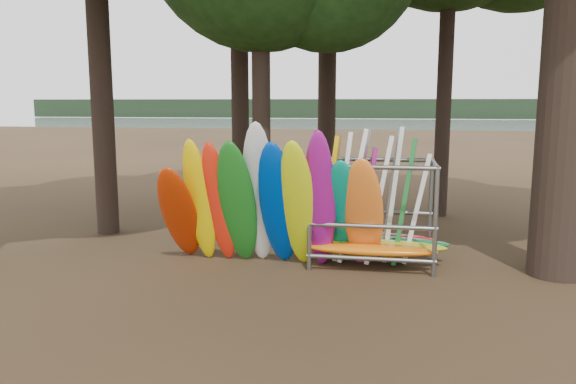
# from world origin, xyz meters

# --- Properties ---
(ground) EXTENTS (120.00, 120.00, 0.00)m
(ground) POSITION_xyz_m (0.00, 0.00, 0.00)
(ground) COLOR #47331E
(ground) RESTS_ON ground
(lake) EXTENTS (160.00, 160.00, 0.00)m
(lake) POSITION_xyz_m (0.00, 60.00, 0.00)
(lake) COLOR gray
(lake) RESTS_ON ground
(far_shore) EXTENTS (160.00, 4.00, 4.00)m
(far_shore) POSITION_xyz_m (0.00, 110.00, 2.00)
(far_shore) COLOR black
(far_shore) RESTS_ON ground
(kayak_row) EXTENTS (4.63, 1.91, 3.11)m
(kayak_row) POSITION_xyz_m (-0.55, 0.45, 1.28)
(kayak_row) COLOR #B42705
(kayak_row) RESTS_ON ground
(storage_rack) EXTENTS (3.21, 1.52, 2.85)m
(storage_rack) POSITION_xyz_m (1.42, 1.18, 1.01)
(storage_rack) COLOR slate
(storage_rack) RESTS_ON ground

